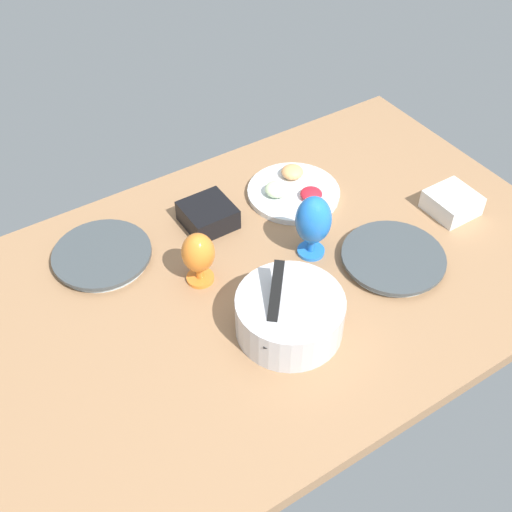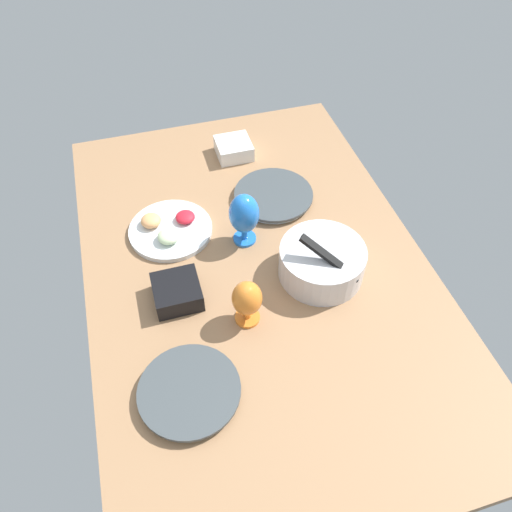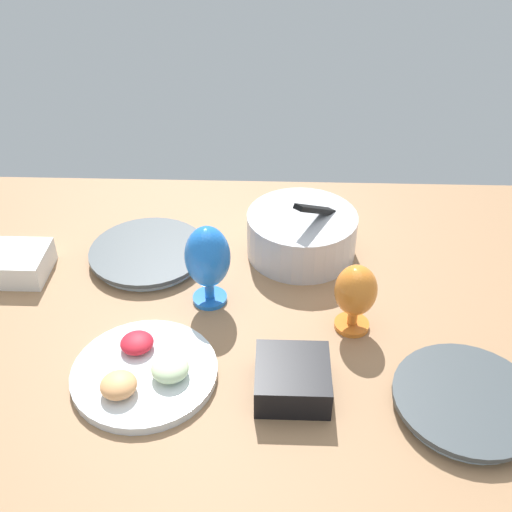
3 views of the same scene
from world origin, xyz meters
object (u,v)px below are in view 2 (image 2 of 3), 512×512
(dinner_plate_left, at_px, (273,196))
(hurricane_glass_blue, at_px, (244,215))
(fruit_platter, at_px, (170,229))
(square_bowl_white, at_px, (234,148))
(hurricane_glass_orange, at_px, (247,300))
(square_bowl_black, at_px, (177,291))
(dinner_plate_right, at_px, (189,392))
(mixing_bowl, at_px, (322,261))

(dinner_plate_left, xyz_separation_m, hurricane_glass_blue, (0.16, -0.15, 0.10))
(fruit_platter, distance_m, hurricane_glass_blue, 0.26)
(square_bowl_white, bearing_deg, hurricane_glass_orange, -11.64)
(fruit_platter, xyz_separation_m, square_bowl_black, (0.27, -0.02, 0.02))
(fruit_platter, relative_size, hurricane_glass_blue, 1.46)
(square_bowl_black, xyz_separation_m, square_bowl_white, (-0.61, 0.33, -0.00))
(dinner_plate_right, xyz_separation_m, mixing_bowl, (-0.28, 0.46, 0.04))
(hurricane_glass_orange, bearing_deg, dinner_plate_right, -47.96)
(hurricane_glass_orange, relative_size, square_bowl_black, 1.13)
(fruit_platter, xyz_separation_m, hurricane_glass_orange, (0.40, 0.15, 0.07))
(hurricane_glass_blue, relative_size, square_bowl_black, 1.39)
(hurricane_glass_blue, bearing_deg, dinner_plate_right, -29.89)
(dinner_plate_left, distance_m, dinner_plate_right, 0.77)
(hurricane_glass_orange, distance_m, hurricane_glass_blue, 0.31)
(dinner_plate_right, distance_m, fruit_platter, 0.58)
(hurricane_glass_blue, bearing_deg, square_bowl_white, 169.92)
(square_bowl_white, bearing_deg, fruit_platter, -41.92)
(dinner_plate_left, xyz_separation_m, mixing_bowl, (0.36, 0.04, 0.04))
(dinner_plate_right, bearing_deg, dinner_plate_left, 146.48)
(dinner_plate_left, relative_size, square_bowl_black, 2.05)
(dinner_plate_left, relative_size, dinner_plate_right, 1.05)
(mixing_bowl, relative_size, square_bowl_white, 2.01)
(mixing_bowl, height_order, hurricane_glass_blue, hurricane_glass_blue)
(dinner_plate_right, relative_size, square_bowl_black, 1.95)
(hurricane_glass_orange, bearing_deg, dinner_plate_left, 154.17)
(dinner_plate_right, bearing_deg, mixing_bowl, 121.32)
(mixing_bowl, xyz_separation_m, square_bowl_black, (-0.03, -0.43, -0.02))
(square_bowl_white, bearing_deg, square_bowl_black, -28.16)
(mixing_bowl, relative_size, square_bowl_black, 1.91)
(dinner_plate_left, distance_m, square_bowl_white, 0.29)
(hurricane_glass_blue, distance_m, square_bowl_white, 0.45)
(dinner_plate_left, bearing_deg, dinner_plate_right, -33.52)
(mixing_bowl, bearing_deg, square_bowl_black, -93.53)
(fruit_platter, distance_m, square_bowl_white, 0.46)
(dinner_plate_left, relative_size, mixing_bowl, 1.07)
(dinner_plate_left, xyz_separation_m, square_bowl_black, (0.33, -0.40, 0.02))
(fruit_platter, relative_size, square_bowl_black, 2.03)
(hurricane_glass_orange, xyz_separation_m, hurricane_glass_blue, (-0.30, 0.07, 0.02))
(mixing_bowl, height_order, square_bowl_black, mixing_bowl)
(dinner_plate_right, height_order, hurricane_glass_orange, hurricane_glass_orange)
(hurricane_glass_blue, bearing_deg, fruit_platter, -113.80)
(square_bowl_black, bearing_deg, fruit_platter, 175.09)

